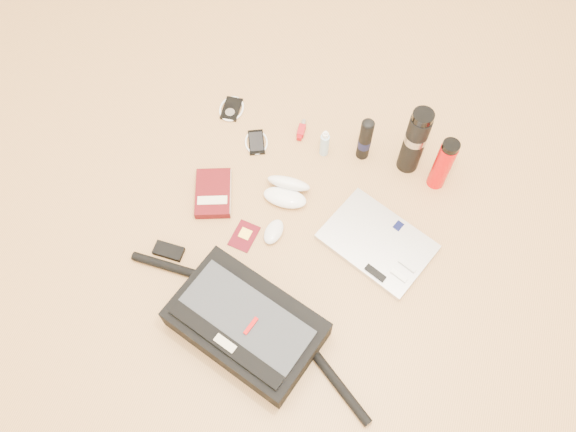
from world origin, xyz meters
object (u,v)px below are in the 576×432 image
at_px(book, 214,193).
at_px(thermos_black, 415,141).
at_px(messenger_bag, 245,324).
at_px(laptop, 377,243).
at_px(thermos_red, 443,164).

height_order(book, thermos_black, thermos_black).
xyz_separation_m(messenger_bag, book, (-0.29, 0.43, -0.04)).
distance_m(laptop, thermos_black, 0.38).
height_order(laptop, thermos_black, thermos_black).
bearing_deg(thermos_red, laptop, -113.95).
distance_m(messenger_bag, book, 0.52).
xyz_separation_m(book, thermos_black, (0.63, 0.36, 0.14)).
relative_size(messenger_bag, laptop, 2.14).
relative_size(laptop, book, 1.90).
bearing_deg(thermos_red, book, -157.14).
relative_size(book, thermos_black, 0.74).
relative_size(laptop, thermos_black, 1.40).
bearing_deg(laptop, book, -158.20).
distance_m(messenger_bag, thermos_red, 0.87).
bearing_deg(laptop, thermos_red, 87.55).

